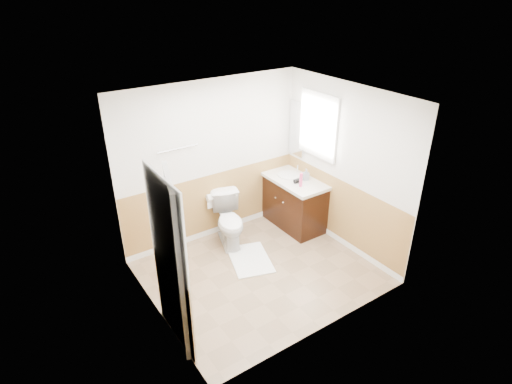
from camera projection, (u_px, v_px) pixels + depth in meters
floor at (260, 272)px, 6.03m from camera, size 3.00×3.00×0.00m
ceiling at (261, 98)px, 4.90m from camera, size 3.00×3.00×0.00m
wall_back at (212, 162)px, 6.42m from camera, size 3.00×0.00×3.00m
wall_front at (330, 241)px, 4.50m from camera, size 3.00×0.00×3.00m
wall_left at (150, 229)px, 4.71m from camera, size 0.00×3.00×3.00m
wall_right at (344, 168)px, 6.21m from camera, size 0.00×3.00×3.00m
wainscot_back at (214, 205)px, 6.75m from camera, size 3.00×0.00×3.00m
wainscot_front at (324, 295)px, 4.85m from camera, size 3.00×0.00×3.00m
wainscot_left at (158, 282)px, 5.06m from camera, size 0.00×2.60×2.60m
wainscot_right at (339, 213)px, 6.55m from camera, size 0.00×2.60×2.60m
toilet at (229, 221)px, 6.54m from camera, size 0.66×0.87×0.79m
bath_mat at (250, 259)px, 6.29m from camera, size 0.77×0.93×0.02m
vanity_cabinet at (294, 203)px, 7.03m from camera, size 0.55×1.10×0.80m
vanity_knob_left at (283, 202)px, 6.74m from camera, size 0.03×0.03×0.03m
vanity_knob_right at (276, 198)px, 6.88m from camera, size 0.03×0.03×0.03m
countertop at (294, 180)px, 6.83m from camera, size 0.60×1.15×0.05m
sink_basin at (289, 175)px, 6.93m from camera, size 0.36×0.36×0.02m
faucet at (298, 169)px, 6.99m from camera, size 0.02×0.02×0.14m
lotion_bottle at (301, 180)px, 6.53m from camera, size 0.05×0.05×0.22m
soap_dispenser at (306, 174)px, 6.75m from camera, size 0.10×0.10×0.19m
hair_dryer_body at (298, 181)px, 6.68m from camera, size 0.14×0.07×0.07m
hair_dryer_handle at (295, 182)px, 6.70m from camera, size 0.03×0.03×0.07m
mirror_panel at (297, 129)px, 6.88m from camera, size 0.02×0.35×0.90m
window_frame at (318, 125)px, 6.40m from camera, size 0.04×0.80×1.00m
window_glass at (319, 125)px, 6.41m from camera, size 0.01×0.70×0.90m
door at (177, 263)px, 4.53m from camera, size 0.29×0.78×2.04m
door_frame at (170, 265)px, 4.49m from camera, size 0.02×0.92×2.10m
door_knob at (170, 252)px, 4.84m from camera, size 0.06×0.06×0.06m
towel_bar at (178, 149)px, 5.95m from camera, size 0.62×0.02×0.02m
tp_holder_bar at (210, 197)px, 6.57m from camera, size 0.14×0.02×0.02m
tp_roll at (210, 197)px, 6.57m from camera, size 0.10×0.11×0.11m
tp_sheet at (210, 204)px, 6.62m from camera, size 0.10×0.01×0.16m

